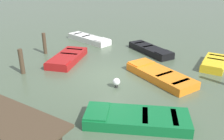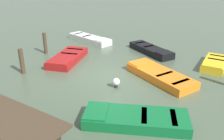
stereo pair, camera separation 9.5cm
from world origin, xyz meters
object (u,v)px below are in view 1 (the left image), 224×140
at_px(mooring_piling_mid_right, 44,43).
at_px(rowboat_white, 89,39).
at_px(rowboat_red, 67,58).
at_px(dock_segment, 4,118).
at_px(rowboat_yellow, 214,63).
at_px(marker_buoy, 116,82).
at_px(rowboat_green, 136,118).
at_px(rowboat_black, 151,50).
at_px(mooring_piling_far_right, 21,61).
at_px(rowboat_orange, 160,75).

bearing_deg(mooring_piling_mid_right, rowboat_white, -101.82).
bearing_deg(rowboat_red, dock_segment, 7.53).
bearing_deg(rowboat_yellow, marker_buoy, -35.73).
bearing_deg(rowboat_green, dock_segment, 18.29).
bearing_deg(rowboat_white, rowboat_black, 12.20).
bearing_deg(rowboat_red, rowboat_black, 119.91).
bearing_deg(rowboat_red, mooring_piling_far_right, -34.92).
xyz_separation_m(mooring_piling_mid_right, marker_buoy, (-6.60, 1.84, -0.41)).
bearing_deg(rowboat_white, rowboat_yellow, 10.28).
relative_size(rowboat_white, marker_buoy, 8.41).
xyz_separation_m(rowboat_red, marker_buoy, (-4.37, 1.49, 0.07)).
bearing_deg(rowboat_white, mooring_piling_mid_right, -89.06).
height_order(rowboat_green, marker_buoy, marker_buoy).
bearing_deg(rowboat_red, rowboat_green, 42.60).
distance_m(rowboat_green, marker_buoy, 3.02).
bearing_deg(mooring_piling_far_right, dock_segment, 135.10).
distance_m(dock_segment, rowboat_white, 11.83).
bearing_deg(rowboat_black, mooring_piling_mid_right, -118.98).
height_order(rowboat_yellow, marker_buoy, marker_buoy).
height_order(rowboat_yellow, rowboat_black, same).
bearing_deg(rowboat_yellow, rowboat_green, -12.71).
bearing_deg(rowboat_white, marker_buoy, -31.60).
bearing_deg(rowboat_white, rowboat_orange, -14.01).
distance_m(rowboat_red, rowboat_black, 5.56).
height_order(dock_segment, rowboat_orange, dock_segment).
bearing_deg(marker_buoy, rowboat_orange, -124.32).
relative_size(rowboat_black, marker_buoy, 7.61).
distance_m(rowboat_red, rowboat_green, 7.44).
height_order(mooring_piling_mid_right, marker_buoy, mooring_piling_mid_right).
xyz_separation_m(rowboat_white, mooring_piling_far_right, (-0.61, 6.87, 0.47)).
bearing_deg(mooring_piling_far_right, marker_buoy, -167.01).
relative_size(rowboat_orange, mooring_piling_far_right, 3.00).
height_order(rowboat_green, rowboat_orange, same).
xyz_separation_m(rowboat_orange, mooring_piling_mid_right, (8.00, 0.20, 0.48)).
distance_m(rowboat_black, rowboat_orange, 4.12).
bearing_deg(rowboat_black, mooring_piling_far_right, -95.06).
xyz_separation_m(rowboat_yellow, rowboat_white, (9.29, -0.40, -0.00)).
xyz_separation_m(rowboat_green, mooring_piling_far_right, (7.30, -0.96, 0.47)).
xyz_separation_m(rowboat_yellow, mooring_piling_mid_right, (10.09, 3.43, 0.48)).
xyz_separation_m(rowboat_red, mooring_piling_far_right, (0.82, 2.69, 0.47)).
xyz_separation_m(rowboat_red, rowboat_white, (1.43, -4.18, -0.00)).
relative_size(rowboat_yellow, marker_buoy, 5.58).
distance_m(rowboat_yellow, mooring_piling_far_right, 10.83).
height_order(rowboat_green, mooring_piling_far_right, mooring_piling_far_right).
bearing_deg(marker_buoy, rowboat_white, -44.36).
bearing_deg(rowboat_green, rowboat_red, -53.91).
relative_size(rowboat_red, mooring_piling_mid_right, 2.64).
xyz_separation_m(rowboat_green, marker_buoy, (2.11, -2.16, 0.07)).
distance_m(rowboat_red, mooring_piling_far_right, 2.85).
relative_size(dock_segment, rowboat_green, 1.13).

